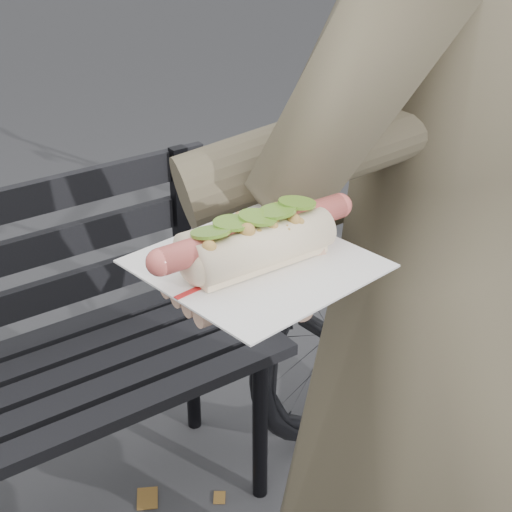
{
  "coord_description": "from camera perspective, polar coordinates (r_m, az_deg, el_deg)",
  "views": [
    {
      "loc": [
        -0.26,
        -0.66,
        1.57
      ],
      "look_at": [
        0.11,
        -0.14,
        1.23
      ],
      "focal_mm": 55.0,
      "sensor_mm": 36.0,
      "label": 1
    }
  ],
  "objects": [
    {
      "name": "person",
      "position": [
        1.18,
        12.2,
        -4.14
      ],
      "size": [
        0.76,
        0.56,
        1.9
      ],
      "primitive_type": "imported",
      "rotation": [
        0.0,
        0.0,
        3.29
      ],
      "color": "brown",
      "rests_on": "ground"
    },
    {
      "name": "held_hotdog",
      "position": [
        0.88,
        7.4,
        7.25
      ],
      "size": [
        0.63,
        0.32,
        0.2
      ],
      "color": "brown"
    },
    {
      "name": "bicycle",
      "position": [
        2.58,
        15.87,
        2.53
      ],
      "size": [
        1.94,
        0.82,
        0.99
      ],
      "primitive_type": "imported",
      "rotation": [
        0.0,
        0.0,
        1.66
      ],
      "color": "black",
      "rests_on": "ground"
    }
  ]
}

